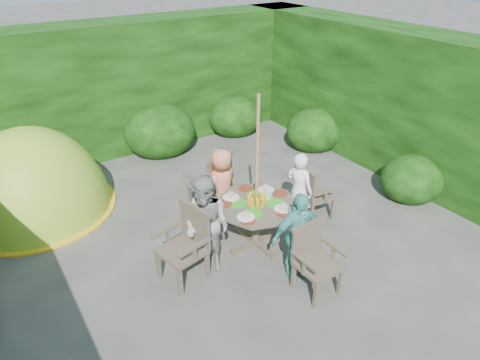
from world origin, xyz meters
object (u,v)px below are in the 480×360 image
garden_chair_right (312,192)px  garden_chair_front (314,258)px  patio_table (256,210)px  parasol_pole (257,176)px  garden_chair_back (213,181)px  garden_chair_left (187,243)px  child_front (297,236)px  child_left (207,225)px  child_right (299,190)px  dome_tent (39,210)px  child_back (223,185)px

garden_chair_right → garden_chair_front: 1.57m
patio_table → parasol_pole: bearing=-163.7°
garden_chair_right → garden_chair_back: (-1.15, 1.01, 0.07)m
garden_chair_left → child_front: size_ratio=0.78×
garden_chair_front → child_left: child_left is taller
parasol_pole → garden_chair_left: (-1.10, -0.05, -0.60)m
child_right → child_left: child_left is taller
garden_chair_right → child_left: (-1.90, -0.13, 0.22)m
parasol_pole → child_front: parasol_pole is taller
patio_table → garden_chair_back: (-0.05, 1.10, -0.05)m
parasol_pole → garden_chair_left: 1.25m
parasol_pole → child_right: parasol_pole is taller
garden_chair_right → child_front: (-1.05, -0.88, 0.15)m
child_left → dome_tent: dome_tent is taller
garden_chair_right → child_front: size_ratio=0.70×
child_right → dome_tent: (-3.20, 2.57, -0.59)m
parasol_pole → child_front: (0.05, -0.80, -0.50)m
garden_chair_left → child_back: size_ratio=0.80×
dome_tent → garden_chair_left: bearing=-58.0°
garden_chair_back → child_right: bearing=111.1°
child_right → dome_tent: 4.15m
patio_table → garden_chair_left: 1.10m
garden_chair_left → dome_tent: (-1.30, 2.68, -0.50)m
garden_chair_right → garden_chair_left: 2.21m
garden_chair_left → garden_chair_back: size_ratio=0.98×
child_back → garden_chair_right: bearing=129.2°
child_right → child_front: size_ratio=0.99×
child_left → dome_tent: 3.18m
child_back → child_front: bearing=74.6°
garden_chair_left → child_front: child_front is taller
garden_chair_front → parasol_pole: bearing=92.8°
patio_table → child_right: 0.80m
garden_chair_right → child_right: 0.34m
garden_chair_back → child_back: size_ratio=0.82×
dome_tent → parasol_pole: bearing=-41.5°
patio_table → parasol_pole: size_ratio=0.56×
garden_chair_left → garden_chair_back: bearing=125.6°
child_right → patio_table: bearing=76.5°
garden_chair_left → child_right: 1.90m
child_right → dome_tent: bearing=34.2°
patio_table → garden_chair_front: bearing=-86.5°
parasol_pole → dome_tent: (-2.40, 2.62, -1.10)m
garden_chair_right → patio_table: bearing=101.3°
child_right → child_front: child_front is taller
garden_chair_right → dome_tent: dome_tent is taller
garden_chair_back → child_left: size_ratio=0.73×
garden_chair_front → dome_tent: size_ratio=0.31×
garden_chair_left → child_back: (1.05, 0.85, 0.08)m
parasol_pole → patio_table: bearing=16.3°
dome_tent → patio_table: bearing=-41.5°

